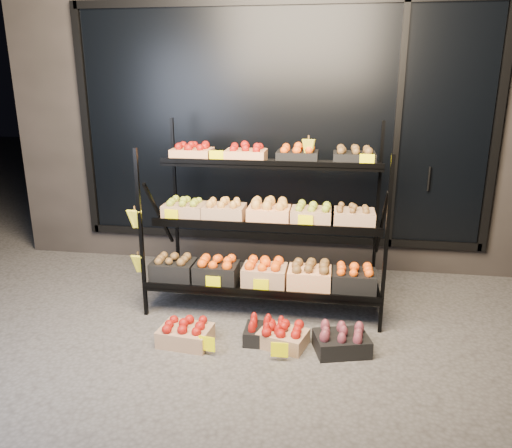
% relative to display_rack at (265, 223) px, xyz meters
% --- Properties ---
extents(ground, '(24.00, 24.00, 0.00)m').
position_rel_display_rack_xyz_m(ground, '(0.01, -0.60, -0.79)').
color(ground, '#514F4C').
rests_on(ground, ground).
extents(building, '(6.00, 2.08, 3.50)m').
position_rel_display_rack_xyz_m(building, '(0.01, 1.99, 0.96)').
color(building, '#2D2826').
rests_on(building, ground).
extents(display_rack, '(2.18, 1.02, 1.66)m').
position_rel_display_rack_xyz_m(display_rack, '(0.00, 0.00, 0.00)').
color(display_rack, black).
rests_on(display_rack, ground).
extents(tag_floor_a, '(0.13, 0.01, 0.12)m').
position_rel_display_rack_xyz_m(tag_floor_a, '(-0.31, -1.00, -0.73)').
color(tag_floor_a, '#FFF600').
rests_on(tag_floor_a, ground).
extents(tag_floor_b, '(0.13, 0.01, 0.12)m').
position_rel_display_rack_xyz_m(tag_floor_b, '(0.25, -1.00, -0.73)').
color(tag_floor_b, '#FFF600').
rests_on(tag_floor_b, ground).
extents(floor_crate_left, '(0.43, 0.34, 0.20)m').
position_rel_display_rack_xyz_m(floor_crate_left, '(-0.52, -0.85, -0.69)').
color(floor_crate_left, tan).
rests_on(floor_crate_left, ground).
extents(floor_crate_midleft, '(0.36, 0.26, 0.19)m').
position_rel_display_rack_xyz_m(floor_crate_midleft, '(0.12, -0.72, -0.70)').
color(floor_crate_midleft, black).
rests_on(floor_crate_midleft, ground).
extents(floor_crate_midright, '(0.42, 0.36, 0.19)m').
position_rel_display_rack_xyz_m(floor_crate_midright, '(0.25, -0.76, -0.70)').
color(floor_crate_midright, tan).
rests_on(floor_crate_midright, ground).
extents(floor_crate_right, '(0.47, 0.40, 0.20)m').
position_rel_display_rack_xyz_m(floor_crate_right, '(0.71, -0.78, -0.69)').
color(floor_crate_right, black).
rests_on(floor_crate_right, ground).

